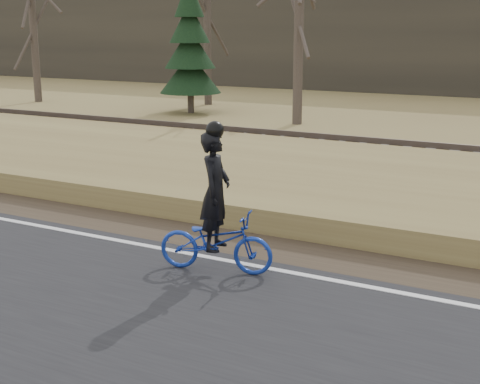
% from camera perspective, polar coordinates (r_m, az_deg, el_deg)
% --- Properties ---
extents(ground, '(120.00, 120.00, 0.00)m').
position_cam_1_polar(ground, '(11.80, -13.59, -4.11)').
color(ground, olive).
rests_on(ground, ground).
extents(edge_line, '(120.00, 0.12, 0.01)m').
position_cam_1_polar(edge_line, '(11.92, -12.97, -3.56)').
color(edge_line, silver).
rests_on(edge_line, road).
extents(shoulder, '(120.00, 1.60, 0.04)m').
position_cam_1_polar(shoulder, '(12.67, -9.99, -2.59)').
color(shoulder, '#473A2B').
rests_on(shoulder, ground).
extents(embankment, '(120.00, 5.00, 0.44)m').
position_cam_1_polar(embankment, '(15.00, -2.95, 0.98)').
color(embankment, olive).
rests_on(embankment, ground).
extents(ballast, '(120.00, 3.00, 0.45)m').
position_cam_1_polar(ballast, '(18.28, 3.24, 3.34)').
color(ballast, slate).
rests_on(ballast, ground).
extents(railroad, '(120.00, 2.40, 0.29)m').
position_cam_1_polar(railroad, '(18.23, 3.25, 4.28)').
color(railroad, black).
rests_on(railroad, ballast).
extents(treeline_backdrop, '(120.00, 4.00, 6.00)m').
position_cam_1_polar(treeline_backdrop, '(39.04, 17.52, 12.44)').
color(treeline_backdrop, '#383328').
rests_on(treeline_backdrop, ground).
extents(cyclist, '(1.81, 0.97, 2.23)m').
position_cam_1_polar(cyclist, '(9.74, -2.09, -2.76)').
color(cyclist, '#16339D').
rests_on(cyclist, road).
extents(bare_tree_far_left, '(0.36, 0.36, 7.64)m').
position_cam_1_polar(bare_tree_far_left, '(34.38, -17.26, 13.72)').
color(bare_tree_far_left, '#51453B').
rests_on(bare_tree_far_left, ground).
extents(bare_tree_left, '(0.36, 0.36, 8.24)m').
position_cam_1_polar(bare_tree_left, '(31.73, -2.82, 14.88)').
color(bare_tree_left, '#51453B').
rests_on(bare_tree_left, ground).
extents(bare_tree_near_left, '(0.36, 0.36, 7.63)m').
position_cam_1_polar(bare_tree_near_left, '(25.24, 5.06, 14.41)').
color(bare_tree_near_left, '#51453B').
rests_on(bare_tree_near_left, ground).
extents(conifer, '(2.60, 2.60, 5.62)m').
position_cam_1_polar(conifer, '(28.65, -4.30, 12.05)').
color(conifer, '#51453B').
rests_on(conifer, ground).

